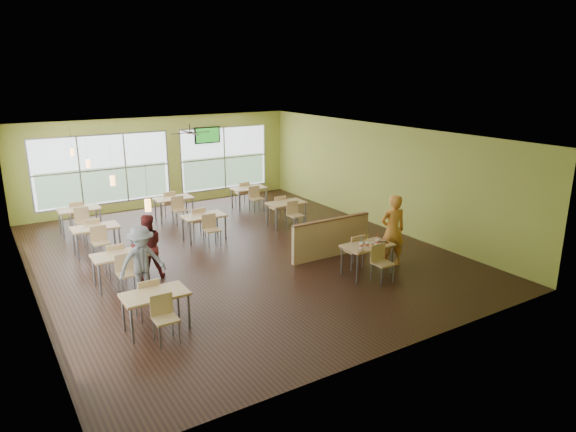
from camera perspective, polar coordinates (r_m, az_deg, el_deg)
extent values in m
plane|color=black|center=(13.99, -5.68, -4.10)|extent=(12.00, 12.00, 0.00)
plane|color=white|center=(13.24, -6.06, 9.02)|extent=(12.00, 12.00, 0.00)
cube|color=#ACAC45|center=(18.99, -13.99, 5.84)|extent=(10.00, 0.04, 3.20)
cube|color=#ACAC45|center=(8.79, 11.91, -5.61)|extent=(10.00, 0.04, 3.20)
cube|color=#ACAC45|center=(12.26, -27.28, -0.90)|extent=(0.04, 12.00, 3.20)
cube|color=#ACAC45|center=(16.30, 10.12, 4.46)|extent=(0.04, 12.00, 3.20)
cube|color=white|center=(10.37, -26.03, -4.01)|extent=(0.02, 4.50, 2.35)
cube|color=white|center=(15.19, -28.29, 1.65)|extent=(0.02, 4.50, 2.35)
cube|color=white|center=(18.48, -19.85, 4.86)|extent=(4.50, 0.02, 2.35)
cube|color=white|center=(19.89, -7.09, 6.41)|extent=(3.50, 0.02, 2.35)
cube|color=#B7BABC|center=(13.11, -26.68, -5.57)|extent=(0.04, 9.40, 0.05)
cube|color=#B7BABC|center=(19.29, -13.01, 2.26)|extent=(8.00, 0.04, 0.05)
cube|color=tan|center=(12.43, 8.84, -3.25)|extent=(1.20, 0.70, 0.04)
cube|color=brown|center=(12.44, 8.83, -3.36)|extent=(1.22, 0.71, 0.01)
cylinder|color=slate|center=(12.02, 7.70, -5.79)|extent=(0.05, 0.05, 0.71)
cylinder|color=slate|center=(12.70, 11.48, -4.76)|extent=(0.05, 0.05, 0.71)
cylinder|color=slate|center=(12.44, 6.00, -4.97)|extent=(0.05, 0.05, 0.71)
cylinder|color=slate|center=(13.10, 9.74, -4.03)|extent=(0.05, 0.05, 0.71)
cube|color=tan|center=(12.92, 7.20, -3.76)|extent=(0.42, 0.42, 0.04)
cube|color=tan|center=(12.98, 6.70, -2.61)|extent=(0.42, 0.04, 0.40)
cube|color=tan|center=(12.14, 10.48, -5.21)|extent=(0.42, 0.42, 0.04)
cube|color=tan|center=(11.94, 11.14, -4.49)|extent=(0.42, 0.04, 0.40)
cube|color=tan|center=(13.57, 4.81, -2.49)|extent=(2.40, 0.12, 1.00)
cube|color=brown|center=(13.41, 4.86, -0.38)|extent=(2.40, 0.14, 0.04)
cube|color=tan|center=(10.03, -14.59, -8.39)|extent=(1.20, 0.70, 0.04)
cube|color=brown|center=(10.04, -14.58, -8.52)|extent=(1.22, 0.71, 0.01)
cylinder|color=slate|center=(9.81, -16.95, -11.58)|extent=(0.05, 0.05, 0.71)
cylinder|color=slate|center=(10.09, -10.96, -10.35)|extent=(0.05, 0.05, 0.71)
cylinder|color=slate|center=(10.32, -17.84, -10.24)|extent=(0.05, 0.05, 0.71)
cylinder|color=slate|center=(10.59, -12.13, -9.12)|extent=(0.05, 0.05, 0.71)
cube|color=tan|center=(10.63, -15.41, -8.68)|extent=(0.42, 0.42, 0.04)
cube|color=tan|center=(10.71, -15.79, -7.24)|extent=(0.42, 0.04, 0.40)
cube|color=tan|center=(9.68, -13.44, -11.09)|extent=(0.42, 0.42, 0.04)
cube|color=tan|center=(9.42, -13.15, -10.36)|extent=(0.42, 0.04, 0.40)
cube|color=tan|center=(12.29, -18.20, -4.12)|extent=(1.20, 0.70, 0.04)
cube|color=brown|center=(12.30, -18.19, -4.23)|extent=(1.22, 0.71, 0.01)
cylinder|color=slate|center=(12.05, -20.19, -6.62)|extent=(0.05, 0.05, 0.71)
cylinder|color=slate|center=(12.28, -15.26, -5.76)|extent=(0.05, 0.05, 0.71)
cylinder|color=slate|center=(12.58, -20.76, -5.72)|extent=(0.05, 0.05, 0.71)
cylinder|color=slate|center=(12.80, -16.04, -4.91)|extent=(0.05, 0.05, 0.71)
cube|color=tan|center=(12.89, -18.70, -4.55)|extent=(0.42, 0.42, 0.04)
cube|color=tan|center=(12.99, -18.99, -3.39)|extent=(0.42, 0.04, 0.40)
cube|color=tan|center=(11.88, -17.41, -6.18)|extent=(0.42, 0.42, 0.04)
cube|color=tan|center=(11.63, -17.25, -5.49)|extent=(0.42, 0.04, 0.40)
cube|color=tan|center=(14.62, -20.65, -1.18)|extent=(1.20, 0.70, 0.04)
cube|color=brown|center=(14.63, -20.64, -1.27)|extent=(1.22, 0.71, 0.01)
cylinder|color=slate|center=(14.37, -22.36, -3.22)|extent=(0.05, 0.05, 0.71)
cylinder|color=slate|center=(14.56, -18.19, -2.56)|extent=(0.05, 0.05, 0.71)
cylinder|color=slate|center=(14.92, -22.76, -2.58)|extent=(0.05, 0.05, 0.71)
cylinder|color=slate|center=(15.10, -18.74, -1.95)|extent=(0.05, 0.05, 0.71)
cube|color=tan|center=(15.22, -20.98, -1.66)|extent=(0.42, 0.42, 0.04)
cube|color=tan|center=(15.34, -21.20, -0.69)|extent=(0.42, 0.04, 0.40)
cube|color=tan|center=(14.19, -20.07, -2.82)|extent=(0.42, 0.42, 0.04)
cube|color=tan|center=(13.94, -19.98, -2.18)|extent=(0.42, 0.04, 0.40)
cube|color=tan|center=(16.72, -22.23, 0.72)|extent=(1.20, 0.70, 0.04)
cube|color=brown|center=(16.72, -22.22, 0.64)|extent=(1.22, 0.71, 0.01)
cylinder|color=slate|center=(16.46, -23.74, -1.03)|extent=(0.05, 0.05, 0.71)
cylinder|color=slate|center=(16.63, -20.09, -0.48)|extent=(0.05, 0.05, 0.71)
cylinder|color=slate|center=(17.01, -24.05, -0.54)|extent=(0.05, 0.05, 0.71)
cylinder|color=slate|center=(17.18, -20.51, -0.01)|extent=(0.05, 0.05, 0.71)
cube|color=tan|center=(17.31, -22.46, 0.23)|extent=(0.42, 0.42, 0.04)
cube|color=tan|center=(17.44, -22.65, 1.07)|extent=(0.42, 0.04, 0.40)
cube|color=tan|center=(16.26, -21.77, -0.66)|extent=(0.42, 0.42, 0.04)
cube|color=tan|center=(16.02, -21.72, -0.07)|extent=(0.42, 0.04, 0.40)
cube|color=tan|center=(14.95, -9.36, 0.02)|extent=(1.20, 0.70, 0.04)
cube|color=brown|center=(14.96, -9.36, -0.07)|extent=(1.22, 0.71, 0.01)
cylinder|color=slate|center=(14.61, -10.80, -1.96)|extent=(0.05, 0.05, 0.71)
cylinder|color=slate|center=(15.01, -6.97, -1.31)|extent=(0.05, 0.05, 0.71)
cylinder|color=slate|center=(15.13, -11.61, -1.39)|extent=(0.05, 0.05, 0.71)
cylinder|color=slate|center=(15.52, -7.88, -0.77)|extent=(0.05, 0.05, 0.71)
cube|color=tan|center=(15.52, -10.11, -0.50)|extent=(0.42, 0.42, 0.04)
cube|color=tan|center=(15.63, -10.41, 0.44)|extent=(0.42, 0.04, 0.40)
cube|color=tan|center=(14.55, -8.46, -1.54)|extent=(0.42, 0.42, 0.04)
cube|color=tan|center=(14.31, -8.19, -0.90)|extent=(0.42, 0.04, 0.40)
cube|color=tan|center=(17.22, -12.62, 1.96)|extent=(1.20, 0.70, 0.04)
cube|color=brown|center=(17.22, -12.61, 1.87)|extent=(1.22, 0.71, 0.01)
cylinder|color=slate|center=(16.88, -13.93, 0.27)|extent=(0.05, 0.05, 0.71)
cylinder|color=slate|center=(17.22, -10.53, 0.79)|extent=(0.05, 0.05, 0.71)
cylinder|color=slate|center=(17.41, -14.54, 0.71)|extent=(0.05, 0.05, 0.71)
cylinder|color=slate|center=(17.75, -11.23, 1.20)|extent=(0.05, 0.05, 0.71)
cube|color=tan|center=(17.79, -13.17, 1.44)|extent=(0.42, 0.42, 0.04)
cube|color=tan|center=(17.91, -13.41, 2.25)|extent=(0.42, 0.04, 0.40)
cube|color=tan|center=(16.78, -11.92, 0.65)|extent=(0.42, 0.42, 0.04)
cube|color=tan|center=(16.55, -11.74, 1.24)|extent=(0.42, 0.04, 0.40)
cube|color=tan|center=(16.19, -0.21, 1.47)|extent=(1.20, 0.70, 0.04)
cube|color=brown|center=(16.19, -0.21, 1.38)|extent=(1.22, 0.71, 0.01)
cylinder|color=slate|center=(15.78, -1.32, -0.34)|extent=(0.05, 0.05, 0.71)
cylinder|color=slate|center=(16.33, 1.94, 0.23)|extent=(0.05, 0.05, 0.71)
cylinder|color=slate|center=(16.26, -2.36, 0.15)|extent=(0.05, 0.05, 0.71)
cylinder|color=slate|center=(16.80, 0.83, 0.68)|extent=(0.05, 0.05, 0.71)
cube|color=tan|center=(16.71, -1.20, 0.94)|extent=(0.42, 0.42, 0.04)
cube|color=tan|center=(16.82, -1.54, 1.80)|extent=(0.42, 0.04, 0.40)
cube|color=tan|center=(15.81, 0.84, 0.06)|extent=(0.42, 0.42, 0.04)
cube|color=tan|center=(15.60, 1.23, 0.68)|extent=(0.42, 0.04, 0.40)
cube|color=tan|center=(18.30, -4.35, 3.12)|extent=(1.20, 0.70, 0.04)
cube|color=brown|center=(18.31, -4.35, 3.04)|extent=(1.22, 0.71, 0.01)
cylinder|color=slate|center=(17.90, -5.42, 1.57)|extent=(0.05, 0.05, 0.71)
cylinder|color=slate|center=(18.39, -2.42, 2.01)|extent=(0.05, 0.05, 0.71)
cylinder|color=slate|center=(18.40, -6.24, 1.94)|extent=(0.05, 0.05, 0.71)
cylinder|color=slate|center=(18.88, -3.29, 2.37)|extent=(0.05, 0.05, 0.71)
cube|color=tan|center=(18.84, -5.12, 2.60)|extent=(0.42, 0.42, 0.04)
cube|color=tan|center=(18.96, -5.40, 3.36)|extent=(0.42, 0.04, 0.40)
cube|color=tan|center=(17.89, -3.51, 1.92)|extent=(0.42, 0.42, 0.04)
cube|color=tan|center=(17.68, -3.23, 2.48)|extent=(0.42, 0.04, 0.40)
cylinder|color=#2D2119|center=(9.38, -15.48, 3.51)|extent=(0.01, 0.01, 0.70)
cylinder|color=#FFA050|center=(9.47, -15.30, 1.15)|extent=(0.11, 0.11, 0.22)
cylinder|color=#2D2119|center=(11.76, -19.09, 5.64)|extent=(0.01, 0.01, 0.70)
cylinder|color=#FFA050|center=(11.83, -18.91, 3.74)|extent=(0.11, 0.11, 0.22)
cylinder|color=#2D2119|center=(14.18, -21.48, 7.04)|extent=(0.01, 0.01, 0.70)
cylinder|color=#FFA050|center=(14.24, -21.32, 5.45)|extent=(0.11, 0.11, 0.22)
cylinder|color=#2D2119|center=(16.33, -23.01, 7.92)|extent=(0.01, 0.01, 0.70)
cylinder|color=#FFA050|center=(16.38, -22.86, 6.54)|extent=(0.11, 0.11, 0.22)
cylinder|color=#2D2119|center=(15.99, -10.87, 9.57)|extent=(0.03, 0.03, 0.24)
cylinder|color=#2D2119|center=(16.00, -10.85, 9.07)|extent=(0.16, 0.16, 0.06)
cube|color=#2D2119|center=(16.13, -9.68, 9.18)|extent=(0.55, 0.10, 0.01)
cube|color=#2D2119|center=(16.33, -11.30, 9.18)|extent=(0.10, 0.55, 0.01)
cube|color=#2D2119|center=(15.88, -12.03, 8.96)|extent=(0.55, 0.10, 0.01)
cube|color=#2D2119|center=(15.68, -10.37, 8.96)|extent=(0.10, 0.55, 0.01)
cube|color=black|center=(19.40, -8.97, 8.86)|extent=(1.00, 0.06, 0.60)
cube|color=#248822|center=(19.37, -8.93, 8.85)|extent=(0.90, 0.01, 0.52)
imported|color=#E34B19|center=(13.04, 11.54, -1.59)|extent=(0.76, 0.60, 1.84)
imported|color=#5D1B1A|center=(12.46, -15.37, -3.34)|extent=(0.83, 0.68, 1.57)
imported|color=slate|center=(11.53, -15.92, -4.90)|extent=(1.07, 0.67, 1.59)
cone|color=white|center=(12.15, 8.13, -3.26)|extent=(0.10, 0.10, 0.13)
cylinder|color=red|center=(12.14, 8.13, -3.25)|extent=(0.09, 0.09, 0.04)
cylinder|color=white|center=(12.12, 8.14, -2.95)|extent=(0.10, 0.10, 0.01)
cylinder|color=#218AE8|center=(12.09, 8.16, -2.45)|extent=(0.01, 0.06, 0.23)
cone|color=white|center=(12.22, 8.81, -3.17)|extent=(0.10, 0.10, 0.13)
cylinder|color=red|center=(12.22, 8.81, -3.16)|extent=(0.09, 0.09, 0.04)
cylinder|color=white|center=(12.20, 8.82, -2.86)|extent=(0.10, 0.10, 0.01)
cylinder|color=yellow|center=(12.16, 8.84, -2.37)|extent=(0.03, 0.06, 0.23)
cone|color=white|center=(12.29, 9.41, -3.15)|extent=(0.08, 0.08, 0.11)
cylinder|color=red|center=(12.28, 9.41, -3.14)|extent=(0.08, 0.08, 0.03)
cylinder|color=white|center=(12.27, 9.42, -2.88)|extent=(0.08, 0.08, 0.01)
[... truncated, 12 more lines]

